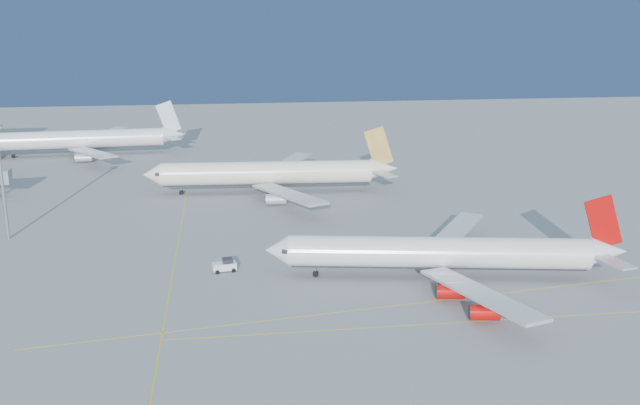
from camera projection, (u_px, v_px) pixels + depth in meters
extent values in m
plane|color=slate|center=(414.00, 288.00, 117.70)|extent=(500.00, 500.00, 0.00)
cube|color=gray|center=(4.00, 176.00, 174.13)|extent=(3.20, 3.60, 3.40)
cube|color=gold|center=(472.00, 322.00, 104.97)|extent=(90.00, 0.18, 0.02)
cube|color=gold|center=(424.00, 302.00, 111.96)|extent=(118.86, 16.88, 0.02)
cube|color=gold|center=(178.00, 242.00, 141.11)|extent=(0.18, 140.00, 0.02)
cylinder|color=white|center=(438.00, 252.00, 120.81)|extent=(50.84, 13.97, 5.25)
cone|color=white|center=(277.00, 250.00, 121.79)|extent=(4.92, 5.88, 5.25)
cone|color=white|center=(608.00, 251.00, 119.65)|extent=(7.11, 6.01, 4.99)
cube|color=black|center=(287.00, 247.00, 121.59)|extent=(2.29, 5.16, 0.63)
cube|color=#B7B7BC|center=(480.00, 294.00, 106.83)|extent=(11.72, 26.52, 0.50)
cube|color=#B7B7BC|center=(452.00, 234.00, 135.21)|extent=(19.20, 23.98, 0.50)
cube|color=#B90907|center=(603.00, 222.00, 118.38)|extent=(6.93, 1.61, 9.58)
cylinder|color=gray|center=(316.00, 268.00, 122.38)|extent=(0.22, 0.22, 2.08)
cylinder|color=black|center=(316.00, 274.00, 122.65)|extent=(1.09, 0.80, 1.00)
cylinder|color=gray|center=(445.00, 278.00, 118.02)|extent=(0.29, 0.29, 2.08)
cylinder|color=black|center=(445.00, 284.00, 118.29)|extent=(1.12, 0.98, 1.00)
cylinder|color=gray|center=(440.00, 262.00, 125.18)|extent=(0.29, 0.29, 2.08)
cylinder|color=black|center=(439.00, 268.00, 125.45)|extent=(1.12, 0.98, 1.00)
cylinder|color=#B90907|center=(451.00, 292.00, 111.96)|extent=(4.67, 2.98, 2.26)
cylinder|color=#B90907|center=(485.00, 313.00, 104.22)|extent=(4.67, 2.98, 2.26)
cylinder|color=#B90907|center=(435.00, 251.00, 131.22)|extent=(4.67, 2.98, 2.26)
cylinder|color=#B90907|center=(450.00, 238.00, 138.69)|extent=(4.67, 2.98, 2.26)
cylinder|color=silver|center=(267.00, 173.00, 178.22)|extent=(52.48, 8.79, 5.73)
cone|color=silver|center=(152.00, 175.00, 176.08)|extent=(4.85, 5.98, 5.73)
cone|color=silver|center=(384.00, 168.00, 180.31)|extent=(7.34, 5.84, 5.44)
cube|color=black|center=(160.00, 172.00, 176.07)|extent=(1.92, 5.52, 0.70)
cube|color=#B7B7BC|center=(289.00, 194.00, 163.80)|extent=(15.60, 27.95, 0.55)
cube|color=#B7B7BC|center=(284.00, 166.00, 194.19)|extent=(18.30, 27.05, 0.55)
cube|color=gold|center=(379.00, 147.00, 178.74)|extent=(7.74, 0.91, 10.63)
cylinder|color=gray|center=(181.00, 188.00, 177.50)|extent=(0.24, 0.24, 2.31)
cylinder|color=black|center=(181.00, 192.00, 177.80)|extent=(1.14, 0.77, 1.10)
cylinder|color=gray|center=(271.00, 190.00, 175.28)|extent=(0.32, 0.32, 2.31)
cylinder|color=black|center=(271.00, 195.00, 175.58)|extent=(1.16, 0.97, 1.10)
cylinder|color=gray|center=(271.00, 182.00, 183.11)|extent=(0.32, 0.32, 2.31)
cylinder|color=black|center=(271.00, 187.00, 183.41)|extent=(1.16, 0.97, 1.10)
cylinder|color=#B7B7BC|center=(276.00, 199.00, 166.78)|extent=(4.96, 2.79, 2.51)
cylinder|color=#B7B7BC|center=(274.00, 175.00, 191.75)|extent=(4.96, 2.79, 2.51)
cylinder|color=white|center=(81.00, 139.00, 225.06)|extent=(50.87, 8.79, 5.67)
cone|color=white|center=(174.00, 134.00, 230.41)|extent=(7.41, 5.81, 5.39)
cube|color=#B7B7BC|center=(92.00, 153.00, 211.80)|extent=(18.01, 26.35, 0.56)
cube|color=#B7B7BC|center=(101.00, 136.00, 240.89)|extent=(15.26, 27.25, 0.56)
cube|color=silver|center=(168.00, 117.00, 228.67)|extent=(7.80, 0.94, 10.71)
cylinder|color=gray|center=(13.00, 152.00, 221.98)|extent=(0.24, 0.24, 2.33)
cylinder|color=black|center=(13.00, 156.00, 222.28)|extent=(1.16, 0.78, 1.11)
cylinder|color=gray|center=(84.00, 152.00, 222.31)|extent=(0.32, 0.32, 2.33)
cylinder|color=black|center=(84.00, 156.00, 222.61)|extent=(1.17, 0.98, 1.11)
cylinder|color=gray|center=(87.00, 148.00, 229.97)|extent=(0.32, 0.32, 2.33)
cylinder|color=black|center=(87.00, 151.00, 230.28)|extent=(1.17, 0.98, 1.11)
cylinder|color=#B7B7BC|center=(84.00, 158.00, 214.33)|extent=(5.01, 2.83, 2.53)
cylinder|color=#B7B7BC|center=(92.00, 143.00, 238.25)|extent=(5.01, 2.83, 2.53)
cube|color=white|center=(224.00, 266.00, 125.16)|extent=(4.41, 2.73, 1.23)
cube|color=black|center=(228.00, 261.00, 125.10)|extent=(1.92, 2.00, 0.93)
cylinder|color=black|center=(217.00, 272.00, 123.89)|extent=(0.77, 0.48, 0.72)
cylinder|color=black|center=(215.00, 268.00, 125.88)|extent=(0.77, 0.48, 0.72)
cylinder|color=black|center=(234.00, 270.00, 124.74)|extent=(0.77, 0.48, 0.72)
cylinder|color=black|center=(231.00, 266.00, 126.73)|extent=(0.77, 0.48, 0.72)
cylinder|color=gray|center=(2.00, 184.00, 140.41)|extent=(0.63, 0.63, 22.65)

